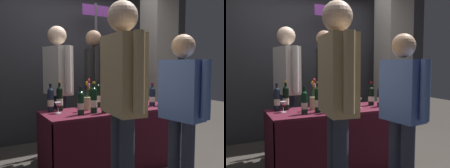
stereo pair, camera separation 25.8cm
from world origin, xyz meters
The scene contains 23 objects.
ground_plane centered at (0.00, 0.00, 0.00)m, with size 12.00×12.00×0.00m, color #38332D.
back_partition centered at (0.00, 1.56, 1.53)m, with size 5.54×0.12×3.06m, color #2D2D33.
concrete_pillar centered at (1.55, 0.97, 1.77)m, with size 0.49×0.49×3.55m, color gray.
tasting_table centered at (0.00, 0.00, 0.50)m, with size 1.65×0.62×0.74m.
featured_wine_bottle centered at (-0.20, -0.18, 0.87)m, with size 0.08×0.08×0.30m.
display_bottle_0 centered at (-0.59, 0.19, 0.88)m, with size 0.07×0.07×0.34m.
display_bottle_1 centered at (0.26, 0.08, 0.87)m, with size 0.08×0.08×0.31m.
display_bottle_2 centered at (0.50, 0.05, 0.87)m, with size 0.08×0.08×0.31m.
display_bottle_3 centered at (-0.10, 0.18, 0.89)m, with size 0.07×0.07×0.34m.
display_bottle_4 centered at (-0.30, -0.12, 0.89)m, with size 0.08×0.08×0.34m.
display_bottle_5 centered at (-0.46, -0.13, 0.87)m, with size 0.07×0.07×0.30m.
display_bottle_6 centered at (-0.69, 0.20, 0.88)m, with size 0.07×0.07×0.32m.
display_bottle_7 centered at (0.56, -0.08, 0.87)m, with size 0.08×0.08×0.30m.
display_bottle_8 centered at (0.71, -0.10, 0.88)m, with size 0.08×0.08×0.33m.
wine_glass_near_vendor centered at (-0.65, 0.06, 0.83)m, with size 0.08×0.08×0.12m.
wine_glass_mid centered at (-0.01, -0.16, 0.84)m, with size 0.08×0.08×0.13m.
wine_glass_near_taster centered at (0.26, -0.06, 0.83)m, with size 0.07×0.07×0.12m.
flower_vase centered at (-0.29, 0.07, 0.86)m, with size 0.08×0.10×0.37m.
vendor_presenter centered at (0.13, 0.76, 1.08)m, with size 0.30×0.57×1.78m.
vendor_assistant centered at (-0.48, 0.59, 1.07)m, with size 0.29×0.60×1.77m.
taster_foreground_right centered at (0.20, -0.93, 0.91)m, with size 0.26×0.55×1.54m.
taster_foreground_left centered at (-0.42, -0.90, 1.07)m, with size 0.26×0.60×1.77m.
booth_signpost centered at (0.36, 1.15, 1.37)m, with size 0.48×0.04×2.27m.
Camera 2 is at (-1.23, -2.65, 1.27)m, focal length 39.25 mm.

